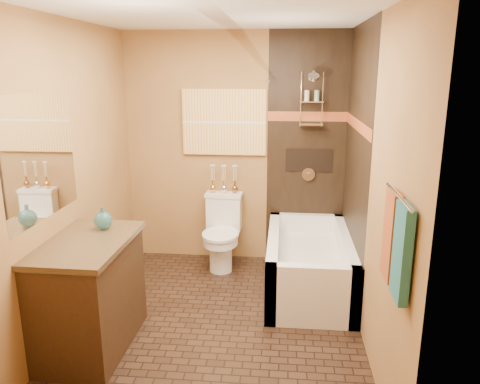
# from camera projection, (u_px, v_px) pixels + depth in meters

# --- Properties ---
(floor) EXTENTS (3.00, 3.00, 0.00)m
(floor) POSITION_uv_depth(u_px,v_px,m) (217.00, 324.00, 3.98)
(floor) COLOR black
(floor) RESTS_ON ground
(wall_left) EXTENTS (0.02, 3.00, 2.50)m
(wall_left) POSITION_uv_depth(u_px,v_px,m) (68.00, 178.00, 3.77)
(wall_left) COLOR #AB7942
(wall_left) RESTS_ON floor
(wall_right) EXTENTS (0.02, 3.00, 2.50)m
(wall_right) POSITION_uv_depth(u_px,v_px,m) (371.00, 185.00, 3.55)
(wall_right) COLOR #AB7942
(wall_right) RESTS_ON floor
(wall_back) EXTENTS (2.40, 0.02, 2.50)m
(wall_back) POSITION_uv_depth(u_px,v_px,m) (235.00, 150.00, 5.10)
(wall_back) COLOR #AB7942
(wall_back) RESTS_ON floor
(wall_front) EXTENTS (2.40, 0.02, 2.50)m
(wall_front) POSITION_uv_depth(u_px,v_px,m) (168.00, 256.00, 2.22)
(wall_front) COLOR #AB7942
(wall_front) RESTS_ON floor
(ceiling) EXTENTS (3.00, 3.00, 0.00)m
(ceiling) POSITION_uv_depth(u_px,v_px,m) (213.00, 12.00, 3.34)
(ceiling) COLOR silver
(ceiling) RESTS_ON wall_back
(alcove_tile_back) EXTENTS (0.85, 0.01, 2.50)m
(alcove_tile_back) POSITION_uv_depth(u_px,v_px,m) (307.00, 151.00, 5.02)
(alcove_tile_back) COLOR black
(alcove_tile_back) RESTS_ON wall_back
(alcove_tile_right) EXTENTS (0.01, 1.50, 2.50)m
(alcove_tile_right) POSITION_uv_depth(u_px,v_px,m) (356.00, 166.00, 4.27)
(alcove_tile_right) COLOR black
(alcove_tile_right) RESTS_ON wall_right
(mosaic_band_back) EXTENTS (0.85, 0.01, 0.10)m
(mosaic_band_back) POSITION_uv_depth(u_px,v_px,m) (308.00, 116.00, 4.92)
(mosaic_band_back) COLOR maroon
(mosaic_band_back) RESTS_ON alcove_tile_back
(mosaic_band_right) EXTENTS (0.01, 1.50, 0.10)m
(mosaic_band_right) POSITION_uv_depth(u_px,v_px,m) (357.00, 125.00, 4.18)
(mosaic_band_right) COLOR maroon
(mosaic_band_right) RESTS_ON alcove_tile_right
(alcove_niche) EXTENTS (0.50, 0.01, 0.25)m
(alcove_niche) POSITION_uv_depth(u_px,v_px,m) (309.00, 160.00, 5.04)
(alcove_niche) COLOR black
(alcove_niche) RESTS_ON alcove_tile_back
(shower_fixtures) EXTENTS (0.24, 0.33, 1.16)m
(shower_fixtures) POSITION_uv_depth(u_px,v_px,m) (311.00, 113.00, 4.80)
(shower_fixtures) COLOR silver
(shower_fixtures) RESTS_ON floor
(curtain_rod) EXTENTS (0.03, 1.55, 0.03)m
(curtain_rod) POSITION_uv_depth(u_px,v_px,m) (271.00, 79.00, 4.15)
(curtain_rod) COLOR silver
(curtain_rod) RESTS_ON wall_back
(towel_bar) EXTENTS (0.02, 0.55, 0.02)m
(towel_bar) POSITION_uv_depth(u_px,v_px,m) (399.00, 196.00, 2.49)
(towel_bar) COLOR silver
(towel_bar) RESTS_ON wall_right
(towel_teal) EXTENTS (0.05, 0.22, 0.52)m
(towel_teal) POSITION_uv_depth(u_px,v_px,m) (402.00, 253.00, 2.43)
(towel_teal) COLOR #20626B
(towel_teal) RESTS_ON towel_bar
(towel_rust) EXTENTS (0.05, 0.22, 0.52)m
(towel_rust) POSITION_uv_depth(u_px,v_px,m) (391.00, 236.00, 2.68)
(towel_rust) COLOR #973D1B
(towel_rust) RESTS_ON towel_bar
(sunset_painting) EXTENTS (0.90, 0.04, 0.70)m
(sunset_painting) POSITION_uv_depth(u_px,v_px,m) (224.00, 122.00, 5.01)
(sunset_painting) COLOR gold
(sunset_painting) RESTS_ON wall_back
(vanity_mirror) EXTENTS (0.01, 1.00, 0.90)m
(vanity_mirror) POSITION_uv_depth(u_px,v_px,m) (41.00, 157.00, 3.32)
(vanity_mirror) COLOR white
(vanity_mirror) RESTS_ON wall_left
(bathtub) EXTENTS (0.80, 1.50, 0.55)m
(bathtub) POSITION_uv_depth(u_px,v_px,m) (309.00, 268.00, 4.57)
(bathtub) COLOR white
(bathtub) RESTS_ON floor
(toilet) EXTENTS (0.41, 0.60, 0.79)m
(toilet) POSITION_uv_depth(u_px,v_px,m) (222.00, 232.00, 5.06)
(toilet) COLOR white
(toilet) RESTS_ON floor
(vanity) EXTENTS (0.62, 1.00, 0.88)m
(vanity) POSITION_uv_depth(u_px,v_px,m) (89.00, 294.00, 3.57)
(vanity) COLOR black
(vanity) RESTS_ON floor
(teal_bottle) EXTENTS (0.15, 0.15, 0.22)m
(teal_bottle) POSITION_uv_depth(u_px,v_px,m) (103.00, 218.00, 3.68)
(teal_bottle) COLOR #256A6F
(teal_bottle) RESTS_ON vanity
(bud_vases) EXTENTS (0.31, 0.06, 0.30)m
(bud_vases) POSITION_uv_depth(u_px,v_px,m) (224.00, 178.00, 5.08)
(bud_vases) COLOR gold
(bud_vases) RESTS_ON toilet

